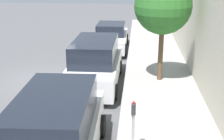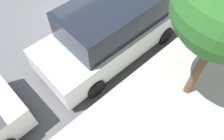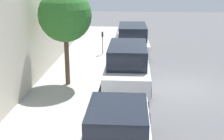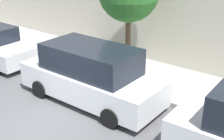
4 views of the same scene
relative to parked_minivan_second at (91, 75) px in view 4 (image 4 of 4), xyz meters
name	(u,v)px [view 4 (image 4 of 4)]	position (x,y,z in m)	size (l,w,h in m)	color
ground_plane	(35,128)	(-2.30, 0.16, -0.92)	(60.00, 60.00, 0.00)	#515154
sidewalk	(133,72)	(2.67, 0.16, -0.85)	(2.93, 32.00, 0.15)	#9E9E99
parked_minivan_second	(91,75)	(0.00, 0.00, 0.00)	(2.02, 4.90, 1.90)	silver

